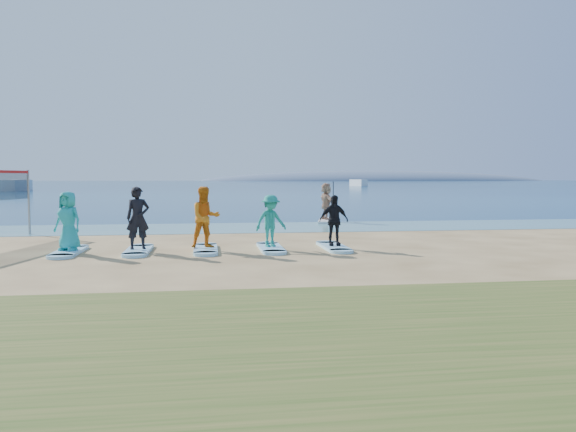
{
  "coord_description": "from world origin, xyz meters",
  "views": [
    {
      "loc": [
        -2.42,
        -14.06,
        2.24
      ],
      "look_at": [
        -0.11,
        2.0,
        1.1
      ],
      "focal_mm": 35.0,
      "sensor_mm": 36.0,
      "label": 1
    }
  ],
  "objects": [
    {
      "name": "student_1",
      "position": [
        -4.47,
        3.0,
        1.02
      ],
      "size": [
        0.77,
        0.61,
        1.86
      ],
      "primitive_type": "imported",
      "rotation": [
        0.0,
        0.0,
        0.27
      ],
      "color": "black",
      "rests_on": "surfboard_1"
    },
    {
      "name": "student_4",
      "position": [
        1.48,
        3.0,
        0.88
      ],
      "size": [
        0.95,
        0.44,
        1.58
      ],
      "primitive_type": "imported",
      "rotation": [
        0.0,
        0.0,
        0.06
      ],
      "color": "black",
      "rests_on": "surfboard_4"
    },
    {
      "name": "paddleboard",
      "position": [
        3.44,
        13.26,
        0.06
      ],
      "size": [
        1.41,
        3.08,
        0.12
      ],
      "primitive_type": "cube",
      "rotation": [
        0.0,
        0.0,
        -0.25
      ],
      "color": "silver",
      "rests_on": "ground"
    },
    {
      "name": "surfboard_1",
      "position": [
        -4.47,
        3.0,
        0.04
      ],
      "size": [
        0.7,
        2.2,
        0.09
      ],
      "primitive_type": "cube",
      "color": "#A0DDF9",
      "rests_on": "ground"
    },
    {
      "name": "shallow_water",
      "position": [
        0.0,
        10.5,
        0.01
      ],
      "size": [
        600.0,
        600.0,
        0.0
      ],
      "primitive_type": "plane",
      "color": "teal",
      "rests_on": "ground"
    },
    {
      "name": "ground",
      "position": [
        0.0,
        0.0,
        0.0
      ],
      "size": [
        600.0,
        600.0,
        0.0
      ],
      "primitive_type": "plane",
      "color": "tan",
      "rests_on": "ground"
    },
    {
      "name": "paddleboarder",
      "position": [
        3.44,
        13.26,
        1.03
      ],
      "size": [
        0.83,
        1.75,
        1.81
      ],
      "primitive_type": "imported",
      "rotation": [
        0.0,
        0.0,
        1.75
      ],
      "color": "tan",
      "rests_on": "paddleboard"
    },
    {
      "name": "surfboard_3",
      "position": [
        -0.5,
        3.0,
        0.04
      ],
      "size": [
        0.7,
        2.2,
        0.09
      ],
      "primitive_type": "cube",
      "color": "#A0DDF9",
      "rests_on": "ground"
    },
    {
      "name": "student_2",
      "position": [
        -2.49,
        3.0,
        1.02
      ],
      "size": [
        1.05,
        0.91,
        1.85
      ],
      "primitive_type": "imported",
      "rotation": [
        0.0,
        0.0,
        0.26
      ],
      "color": "orange",
      "rests_on": "surfboard_2"
    },
    {
      "name": "boat_offshore_a",
      "position": [
        -32.29,
        79.65,
        0.0
      ],
      "size": [
        2.49,
        8.44,
        1.76
      ],
      "primitive_type": "cube",
      "rotation": [
        0.0,
        0.0,
        -0.01
      ],
      "color": "silver",
      "rests_on": "ground"
    },
    {
      "name": "surfboard_0",
      "position": [
        -6.46,
        3.0,
        0.04
      ],
      "size": [
        0.7,
        2.2,
        0.09
      ],
      "primitive_type": "cube",
      "color": "#A0DDF9",
      "rests_on": "ground"
    },
    {
      "name": "student_3",
      "position": [
        -0.5,
        3.0,
        0.89
      ],
      "size": [
        1.18,
        0.94,
        1.59
      ],
      "primitive_type": "imported",
      "rotation": [
        0.0,
        0.0,
        0.39
      ],
      "color": "teal",
      "rests_on": "surfboard_3"
    },
    {
      "name": "boat_offshore_b",
      "position": [
        33.51,
        116.89,
        0.0
      ],
      "size": [
        2.97,
        6.37,
        1.59
      ],
      "primitive_type": "cube",
      "rotation": [
        0.0,
        0.0,
        0.21
      ],
      "color": "silver",
      "rests_on": "ground"
    },
    {
      "name": "surfboard_4",
      "position": [
        1.48,
        3.0,
        0.04
      ],
      "size": [
        0.7,
        2.2,
        0.09
      ],
      "primitive_type": "cube",
      "color": "#A0DDF9",
      "rests_on": "ground"
    },
    {
      "name": "island_ridge",
      "position": [
        95.0,
        300.0,
        0.0
      ],
      "size": [
        220.0,
        56.0,
        18.0
      ],
      "primitive_type": "ellipsoid",
      "color": "slate",
      "rests_on": "ground"
    },
    {
      "name": "student_0",
      "position": [
        -6.46,
        3.0,
        0.95
      ],
      "size": [
        0.99,
        0.85,
        1.72
      ],
      "primitive_type": "imported",
      "rotation": [
        0.0,
        0.0,
        -0.43
      ],
      "color": "teal",
      "rests_on": "surfboard_0"
    },
    {
      "name": "surfboard_2",
      "position": [
        -2.49,
        3.0,
        0.04
      ],
      "size": [
        0.7,
        2.2,
        0.09
      ],
      "primitive_type": "cube",
      "color": "#A0DDF9",
      "rests_on": "ground"
    },
    {
      "name": "ocean",
      "position": [
        0.0,
        160.0,
        0.01
      ],
      "size": [
        600.0,
        600.0,
        0.0
      ],
      "primitive_type": "plane",
      "color": "navy",
      "rests_on": "ground"
    }
  ]
}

